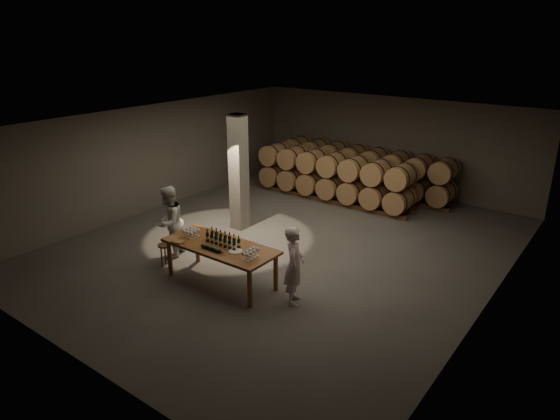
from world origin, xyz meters
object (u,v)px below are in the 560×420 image
Objects in this scene: tasting_table at (220,249)px; notebook_near at (178,242)px; bottle_cluster at (223,240)px; plate at (235,251)px; person_woman at (169,222)px; person_man at (294,265)px; stool at (165,248)px.

notebook_near is at bearing -151.69° from tasting_table.
plate is (0.45, -0.11, -0.10)m from bottle_cluster.
notebook_near is (-1.32, -0.39, 0.01)m from plate.
plate is 0.16× the size of person_woman.
person_man is 3.71m from person_woman.
notebook_near is 2.71m from person_man.
bottle_cluster reaches higher than tasting_table.
plate is 1.38m from notebook_near.
person_man is (3.39, 0.45, 0.38)m from stool.
person_woman reaches higher than tasting_table.
tasting_table is at bearing 14.67° from notebook_near.
person_man reaches higher than tasting_table.
person_woman is at bearing 125.07° from stool.
tasting_table is 1.45× the size of person_woman.
tasting_table is 1.80m from person_man.
tasting_table reaches higher than stool.
plate is 1.33m from person_man.
person_woman is at bearing 60.99° from person_man.
person_woman is at bearing 173.82° from bottle_cluster.
plate is 1.24× the size of notebook_near.
notebook_near is at bearing -18.41° from stool.
stool is at bearing 147.95° from notebook_near.
person_man is (1.29, 0.31, -0.07)m from plate.
tasting_table is 0.96m from notebook_near.
bottle_cluster reaches higher than plate.
tasting_table is at bearing 69.32° from person_man.
notebook_near is 0.14× the size of person_man.
notebook_near is at bearing 76.24° from person_man.
tasting_table is 11.12× the size of notebook_near.
person_woman is (-2.42, 0.32, -0.01)m from plate.
notebook_near is 0.42× the size of stool.
tasting_table is 3.04× the size of bottle_cluster.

